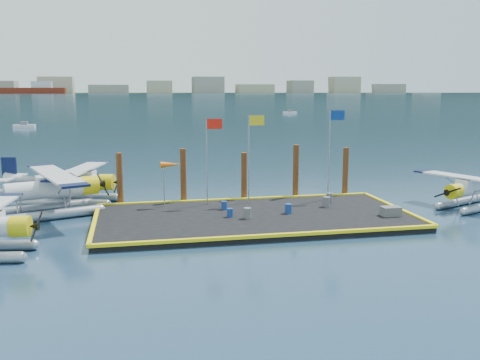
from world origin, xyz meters
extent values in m
plane|color=#183049|center=(0.00, 0.00, 0.00)|extent=(4000.00, 4000.00, 0.00)
cube|color=black|center=(0.00, 0.00, 0.20)|extent=(20.00, 10.00, 0.40)
cube|color=black|center=(0.00, 1100.00, -0.05)|extent=(3000.00, 500.00, 0.30)
cube|color=#59130C|center=(-180.00, 860.00, 4.00)|extent=(150.00, 22.00, 10.00)
cube|color=silver|center=(-140.00, 860.00, 13.00)|extent=(30.00, 16.00, 12.00)
cube|color=black|center=(0.00, 1400.00, 120.00)|extent=(2200.00, 500.00, 240.00)
cone|color=black|center=(-50.00, 1550.00, 0.00)|extent=(1300.00, 1300.00, 430.00)
cone|color=black|center=(350.00, 1450.00, 0.00)|extent=(1100.00, 1100.00, 360.00)
cone|color=slate|center=(750.00, 2200.00, 0.00)|extent=(1300.00, 1300.00, 560.00)
cone|color=slate|center=(1050.00, 2100.00, 0.00)|extent=(1000.00, 1000.00, 420.00)
cylinder|color=#D7BD0B|center=(-13.30, -4.80, 1.57)|extent=(1.07, 1.21, 1.10)
cube|color=black|center=(-12.50, -4.90, 1.57)|extent=(0.31, 2.10, 1.07)
cube|color=#0A1235|center=(-14.70, -0.53, 2.37)|extent=(1.52, 1.02, 0.12)
cylinder|color=#8F949D|center=(-13.92, 5.10, 0.33)|extent=(6.71, 2.99, 0.67)
cylinder|color=#8F949D|center=(-13.08, 2.80, 0.33)|extent=(6.71, 2.99, 0.67)
cylinder|color=silver|center=(-13.29, 4.03, 1.84)|extent=(5.28, 2.92, 1.22)
cube|color=silver|center=(-12.67, 4.25, 2.23)|extent=(2.72, 1.99, 1.00)
cube|color=black|center=(-12.35, 4.37, 2.45)|extent=(1.86, 1.63, 0.61)
cylinder|color=#D7BD0B|center=(-10.58, 5.02, 1.84)|extent=(1.49, 1.59, 1.29)
cube|color=black|center=(-9.69, 5.34, 1.84)|extent=(0.91, 2.35, 1.25)
cube|color=silver|center=(-12.67, 4.25, 2.78)|extent=(5.00, 9.98, 0.13)
cube|color=#0A1235|center=(-14.31, 8.75, 2.78)|extent=(1.91, 1.51, 0.14)
cube|color=#0A1235|center=(-11.03, -0.24, 2.78)|extent=(1.91, 1.51, 0.14)
cylinder|color=#8F949D|center=(-11.92, 8.82, 0.31)|extent=(6.25, 2.29, 0.61)
cylinder|color=#8F949D|center=(-12.52, 6.66, 0.31)|extent=(6.25, 2.29, 0.61)
cylinder|color=silver|center=(-12.02, 7.69, 1.68)|extent=(4.86, 2.35, 1.12)
cube|color=silver|center=(-11.44, 7.52, 2.04)|extent=(2.46, 1.68, 0.92)
cube|color=black|center=(-11.14, 7.44, 2.24)|extent=(1.66, 1.41, 0.56)
cylinder|color=#D7BD0B|center=(-9.47, 6.98, 1.68)|extent=(1.30, 1.41, 1.18)
cube|color=black|center=(-8.64, 6.74, 1.68)|extent=(0.67, 2.20, 1.14)
cube|color=silver|center=(-11.44, 7.52, 2.55)|extent=(3.94, 9.24, 0.12)
cube|color=#0A1235|center=(-10.26, 11.74, 2.55)|extent=(1.72, 1.29, 0.13)
cube|color=#0A1235|center=(-12.61, 3.31, 2.55)|extent=(1.72, 1.29, 0.13)
cube|color=#0A1235|center=(-16.54, 8.95, 2.60)|extent=(1.11, 0.42, 1.73)
cube|color=silver|center=(-16.44, 8.92, 1.94)|extent=(1.81, 3.58, 0.10)
cylinder|color=#8F949D|center=(15.95, 1.46, 0.27)|extent=(5.30, 2.67, 0.54)
cylinder|color=silver|center=(16.17, 0.49, 1.47)|extent=(4.20, 2.53, 0.98)
cube|color=silver|center=(15.68, 0.28, 1.79)|extent=(2.19, 1.67, 0.80)
cube|color=black|center=(15.44, 0.17, 1.96)|extent=(1.52, 1.35, 0.49)
cylinder|color=#D7BD0B|center=(14.04, -0.42, 1.47)|extent=(1.23, 1.30, 1.04)
cube|color=black|center=(13.34, -0.72, 1.47)|extent=(0.83, 1.85, 1.00)
cube|color=silver|center=(15.68, 0.28, 2.23)|extent=(4.39, 7.92, 0.11)
cube|color=#0A1235|center=(14.17, 3.81, 2.23)|extent=(1.55, 1.27, 0.12)
cylinder|color=navy|center=(-1.63, -0.24, 0.67)|extent=(0.39, 0.39, 0.55)
cylinder|color=navy|center=(2.29, -0.07, 0.72)|extent=(0.45, 0.45, 0.63)
cylinder|color=#59585E|center=(5.45, 1.31, 0.75)|extent=(0.49, 0.49, 0.69)
cylinder|color=#59585E|center=(-0.62, -0.87, 0.74)|extent=(0.48, 0.48, 0.68)
cylinder|color=#59585E|center=(6.21, 2.74, 0.73)|extent=(0.46, 0.46, 0.65)
cylinder|color=navy|center=(-1.61, 1.91, 0.68)|extent=(0.40, 0.40, 0.56)
cube|color=#59585E|center=(8.54, -2.03, 0.70)|extent=(1.19, 0.79, 0.60)
cylinder|color=gray|center=(-2.50, 3.80, 3.40)|extent=(0.08, 0.08, 6.00)
cube|color=red|center=(-1.95, 3.80, 6.05)|extent=(1.10, 0.03, 0.70)
cylinder|color=gray|center=(0.50, 3.80, 3.50)|extent=(0.08, 0.08, 6.20)
cube|color=gold|center=(1.05, 3.80, 6.25)|extent=(1.10, 0.03, 0.70)
cylinder|color=gray|center=(6.50, 3.80, 3.65)|extent=(0.08, 0.08, 6.50)
cube|color=navy|center=(7.05, 3.80, 6.55)|extent=(1.10, 0.03, 0.70)
cylinder|color=gray|center=(-5.50, 3.80, 1.90)|extent=(0.07, 0.07, 3.00)
cone|color=orange|center=(-5.00, 3.80, 3.30)|extent=(1.40, 0.44, 0.44)
cylinder|color=#421F13|center=(-8.50, 5.40, 2.00)|extent=(0.44, 0.44, 4.00)
cylinder|color=#421F13|center=(-4.00, 5.40, 2.10)|extent=(0.44, 0.44, 4.20)
cylinder|color=#421F13|center=(0.50, 5.40, 1.90)|extent=(0.44, 0.44, 3.80)
cylinder|color=#421F13|center=(4.50, 5.40, 2.15)|extent=(0.44, 0.44, 4.30)
cylinder|color=#421F13|center=(8.50, 5.40, 2.00)|extent=(0.44, 0.44, 4.00)
camera|label=1|loc=(-7.69, -32.79, 8.49)|focal=40.00mm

